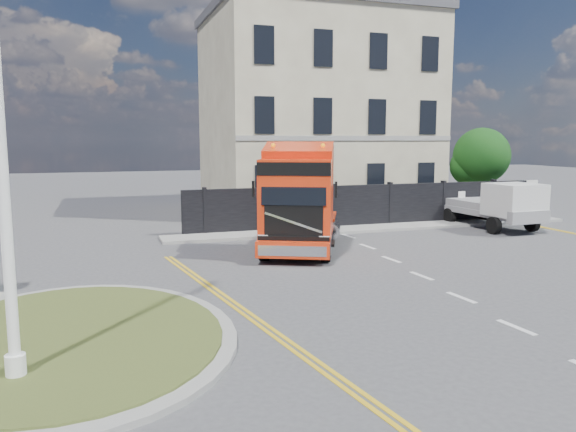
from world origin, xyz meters
name	(u,v)px	position (x,y,z in m)	size (l,w,h in m)	color
ground	(327,281)	(0.00, 0.00, 0.00)	(120.00, 120.00, 0.00)	#424244
traffic_island	(70,339)	(-7.00, -3.00, 0.08)	(6.80, 6.80, 0.17)	gray
hoarding_fence	(381,205)	(6.55, 9.00, 1.00)	(18.80, 0.25, 2.00)	black
georgian_building	(314,111)	(6.00, 16.50, 5.77)	(12.30, 10.30, 12.80)	beige
tree	(478,159)	(14.38, 12.10, 3.05)	(3.20, 3.20, 4.80)	#382619
pavement_far	(379,228)	(6.00, 8.10, 0.06)	(20.00, 1.60, 0.12)	gray
truck	(299,206)	(0.58, 4.12, 1.75)	(4.96, 6.95, 3.92)	black
flatbed_pickup	(504,205)	(11.16, 5.89, 1.18)	(2.36, 5.38, 2.20)	gray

